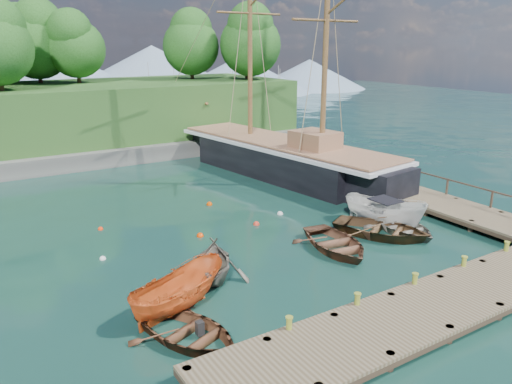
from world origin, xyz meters
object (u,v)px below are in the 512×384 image
at_px(rowboat_2, 335,250).
at_px(rowboat_4, 381,236).
at_px(rowboat_1, 214,278).
at_px(rowboat_3, 402,232).
at_px(motorboat_orange, 179,311).
at_px(schooner, 283,161).
at_px(rowboat_0, 189,340).
at_px(cabin_boat_white, 383,225).

height_order(rowboat_2, rowboat_4, rowboat_4).
distance_m(rowboat_1, rowboat_4, 9.54).
distance_m(rowboat_2, rowboat_3, 4.52).
relative_size(motorboat_orange, schooner, 0.16).
bearing_deg(motorboat_orange, rowboat_3, -105.63).
relative_size(rowboat_1, motorboat_orange, 0.80).
xyz_separation_m(rowboat_0, rowboat_3, (13.70, 3.13, 0.00)).
bearing_deg(rowboat_0, rowboat_2, -2.73).
bearing_deg(rowboat_2, schooner, 75.13).
height_order(rowboat_4, cabin_boat_white, cabin_boat_white).
bearing_deg(motorboat_orange, rowboat_2, -102.55).
xyz_separation_m(rowboat_0, schooner, (15.16, 16.16, 1.10)).
distance_m(rowboat_0, rowboat_1, 4.61).
xyz_separation_m(rowboat_1, rowboat_4, (9.54, -0.31, 0.00)).
xyz_separation_m(rowboat_4, schooner, (2.79, 12.83, 1.10)).
distance_m(rowboat_1, rowboat_2, 6.36).
height_order(rowboat_0, cabin_boat_white, cabin_boat_white).
bearing_deg(schooner, motorboat_orange, -143.79).
relative_size(cabin_boat_white, schooner, 0.17).
bearing_deg(schooner, rowboat_2, -122.65).
xyz_separation_m(rowboat_4, cabin_boat_white, (1.33, 1.13, 0.00)).
bearing_deg(rowboat_1, rowboat_3, 25.79).
relative_size(rowboat_3, cabin_boat_white, 0.91).
bearing_deg(cabin_boat_white, rowboat_3, -113.49).
bearing_deg(rowboat_0, motorboat_orange, 53.65).
xyz_separation_m(rowboat_3, cabin_boat_white, (0.00, 1.33, 0.00)).
bearing_deg(rowboat_4, schooner, 48.94).
xyz_separation_m(rowboat_3, schooner, (1.46, 13.03, 1.10)).
bearing_deg(schooner, cabin_boat_white, -104.97).
relative_size(rowboat_2, rowboat_4, 0.92).
distance_m(rowboat_0, rowboat_2, 9.72).
distance_m(cabin_boat_white, schooner, 11.84).
relative_size(rowboat_2, motorboat_orange, 1.02).
relative_size(rowboat_3, motorboat_orange, 0.94).
bearing_deg(rowboat_4, rowboat_0, 166.26).
distance_m(rowboat_4, schooner, 13.17).
height_order(rowboat_0, motorboat_orange, motorboat_orange).
bearing_deg(cabin_boat_white, rowboat_1, 160.80).
bearing_deg(schooner, rowboat_4, -110.14).
xyz_separation_m(rowboat_1, motorboat_orange, (-2.33, -1.68, 0.00)).
bearing_deg(cabin_boat_white, rowboat_0, 174.52).
height_order(rowboat_0, rowboat_3, rowboat_3).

